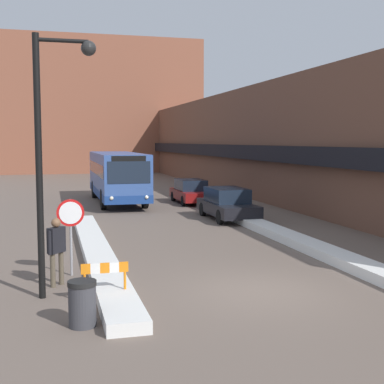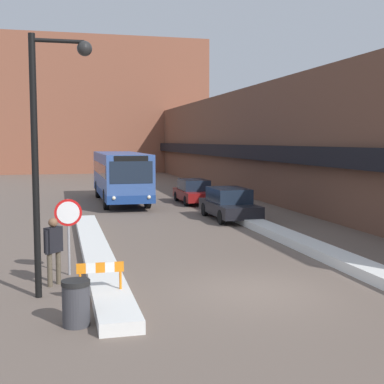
% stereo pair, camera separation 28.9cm
% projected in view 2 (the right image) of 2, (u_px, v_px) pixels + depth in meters
% --- Properties ---
extents(ground_plane, '(160.00, 160.00, 0.00)m').
position_uv_depth(ground_plane, '(255.00, 292.00, 13.41)').
color(ground_plane, '#66564C').
extents(building_row_right, '(5.50, 60.00, 7.33)m').
position_uv_depth(building_row_right, '(267.00, 142.00, 38.64)').
color(building_row_right, brown).
rests_on(building_row_right, ground_plane).
extents(building_backdrop_far, '(26.00, 8.00, 15.85)m').
position_uv_depth(building_backdrop_far, '(98.00, 107.00, 65.00)').
color(building_backdrop_far, brown).
rests_on(building_backdrop_far, ground_plane).
extents(snow_bank_left, '(0.90, 15.30, 0.28)m').
position_uv_depth(snow_bank_left, '(96.00, 251.00, 17.69)').
color(snow_bank_left, silver).
rests_on(snow_bank_left, ground_plane).
extents(snow_bank_right, '(0.90, 16.67, 0.31)m').
position_uv_depth(snow_bank_right, '(306.00, 245.00, 18.64)').
color(snow_bank_right, silver).
rests_on(snow_bank_right, ground_plane).
extents(city_bus, '(2.58, 10.38, 3.04)m').
position_uv_depth(city_bus, '(120.00, 175.00, 32.63)').
color(city_bus, '#335193').
rests_on(city_bus, ground_plane).
extents(parked_car_front, '(1.88, 4.58, 1.51)m').
position_uv_depth(parked_car_front, '(229.00, 204.00, 25.73)').
color(parked_car_front, black).
rests_on(parked_car_front, ground_plane).
extents(parked_car_middle, '(1.79, 4.27, 1.43)m').
position_uv_depth(parked_car_middle, '(194.00, 191.00, 32.43)').
color(parked_car_middle, maroon).
rests_on(parked_car_middle, ground_plane).
extents(stop_sign, '(0.76, 0.08, 2.16)m').
position_uv_depth(stop_sign, '(68.00, 220.00, 14.91)').
color(stop_sign, gray).
rests_on(stop_sign, ground_plane).
extents(street_lamp, '(1.46, 0.36, 6.25)m').
position_uv_depth(street_lamp, '(47.00, 136.00, 12.63)').
color(street_lamp, black).
rests_on(street_lamp, ground_plane).
extents(pedestrian, '(0.49, 0.50, 1.79)m').
position_uv_depth(pedestrian, '(54.00, 245.00, 13.89)').
color(pedestrian, brown).
rests_on(pedestrian, ground_plane).
extents(trash_bin, '(0.59, 0.59, 0.95)m').
position_uv_depth(trash_bin, '(76.00, 303.00, 10.89)').
color(trash_bin, '#38383D').
rests_on(trash_bin, ground_plane).
extents(construction_barricade, '(1.10, 0.06, 0.94)m').
position_uv_depth(construction_barricade, '(100.00, 274.00, 12.49)').
color(construction_barricade, orange).
rests_on(construction_barricade, ground_plane).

